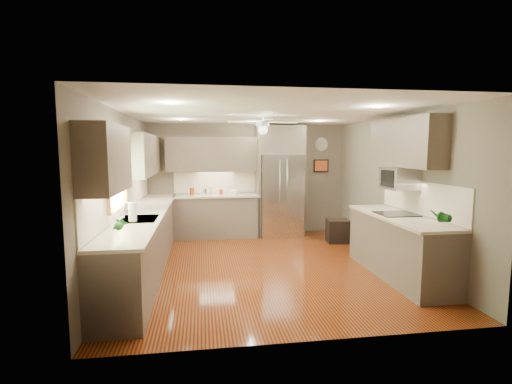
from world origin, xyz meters
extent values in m
plane|color=#471109|center=(0.00, 0.00, 0.00)|extent=(5.00, 5.00, 0.00)
plane|color=white|center=(0.00, 0.00, 2.50)|extent=(5.00, 5.00, 0.00)
plane|color=#655B4D|center=(0.00, 2.50, 1.25)|extent=(4.50, 0.00, 4.50)
plane|color=#655B4D|center=(0.00, -2.50, 1.25)|extent=(4.50, 0.00, 4.50)
plane|color=#655B4D|center=(-2.25, 0.00, 1.25)|extent=(0.00, 5.00, 5.00)
plane|color=#655B4D|center=(2.25, 0.00, 1.25)|extent=(0.00, 5.00, 5.00)
cylinder|color=maroon|center=(-1.25, 2.22, 1.02)|extent=(0.12, 0.12, 0.16)
cylinder|color=silver|center=(-0.97, 2.21, 1.01)|extent=(0.09, 0.09, 0.13)
cylinder|color=#BFBD8F|center=(-0.83, 2.22, 1.03)|extent=(0.13, 0.13, 0.17)
cylinder|color=maroon|center=(-0.62, 2.21, 1.00)|extent=(0.09, 0.09, 0.12)
imported|color=white|center=(-2.07, -0.04, 1.03)|extent=(0.10, 0.10, 0.17)
imported|color=#1A5C1E|center=(-1.95, -1.67, 1.09)|extent=(0.16, 0.11, 0.30)
imported|color=#1A5C1E|center=(1.91, -1.74, 1.09)|extent=(0.20, 0.18, 0.31)
imported|color=#BFBD8F|center=(-0.34, 2.19, 0.96)|extent=(0.25, 0.25, 0.05)
cube|color=brown|center=(-1.95, 0.15, 0.45)|extent=(0.60, 4.70, 0.90)
cube|color=beige|center=(-1.94, 0.15, 0.92)|extent=(0.65, 4.70, 0.04)
cube|color=beige|center=(-2.24, 0.15, 1.20)|extent=(0.02, 4.70, 0.50)
cube|color=brown|center=(-0.72, 2.20, 0.45)|extent=(1.85, 0.60, 0.90)
cube|color=beige|center=(-0.72, 2.19, 0.92)|extent=(1.85, 0.65, 0.04)
cube|color=beige|center=(-0.72, 2.49, 1.20)|extent=(1.85, 0.02, 0.50)
cube|color=brown|center=(-2.08, -1.60, 1.83)|extent=(0.33, 1.20, 0.75)
cube|color=brown|center=(-2.08, 1.30, 1.83)|extent=(0.33, 2.40, 0.75)
cube|color=brown|center=(-0.72, 2.33, 1.83)|extent=(2.15, 0.33, 0.75)
cube|color=brown|center=(2.08, -0.55, 2.03)|extent=(0.33, 1.70, 0.75)
cube|color=#BFF2B2|center=(-2.23, -0.50, 1.55)|extent=(0.01, 1.00, 0.80)
cube|color=brown|center=(-2.21, -0.50, 1.98)|extent=(0.05, 1.12, 0.06)
cube|color=brown|center=(-2.21, -0.50, 1.12)|extent=(0.05, 1.12, 0.06)
cube|color=brown|center=(-2.21, -1.03, 1.55)|extent=(0.05, 0.06, 0.80)
cube|color=brown|center=(-2.21, 0.03, 1.55)|extent=(0.05, 0.06, 0.80)
cube|color=silver|center=(-1.93, -0.50, 0.93)|extent=(0.50, 0.70, 0.03)
cube|color=#262626|center=(-1.93, -0.50, 0.89)|extent=(0.44, 0.62, 0.05)
cylinder|color=silver|center=(-2.13, -0.50, 1.05)|extent=(0.02, 0.02, 0.24)
cylinder|color=silver|center=(-2.07, -0.50, 1.17)|extent=(0.16, 0.02, 0.02)
cube|color=silver|center=(0.70, 2.14, 0.91)|extent=(0.92, 0.72, 1.82)
cube|color=black|center=(0.70, 1.80, 0.66)|extent=(0.88, 0.02, 0.02)
cube|color=black|center=(0.70, 1.79, 1.25)|extent=(0.01, 0.02, 1.00)
cylinder|color=silver|center=(0.62, 1.76, 1.25)|extent=(0.02, 0.02, 0.90)
cylinder|color=silver|center=(0.78, 1.76, 1.25)|extent=(0.02, 0.02, 0.90)
cube|color=brown|center=(0.70, 2.20, 2.14)|extent=(1.04, 0.60, 0.63)
cube|color=brown|center=(0.20, 2.20, 0.91)|extent=(0.06, 0.60, 1.82)
cube|color=brown|center=(1.20, 2.20, 0.91)|extent=(0.06, 0.60, 1.82)
cube|color=brown|center=(1.93, -0.80, 0.45)|extent=(0.65, 2.20, 0.90)
cube|color=beige|center=(1.91, -0.80, 0.92)|extent=(0.70, 2.20, 0.04)
cube|color=beige|center=(2.24, -0.80, 1.20)|extent=(0.02, 2.20, 0.50)
cube|color=black|center=(1.91, -0.70, 0.94)|extent=(0.56, 0.52, 0.01)
cube|color=silver|center=(2.03, -0.55, 1.48)|extent=(0.42, 0.55, 0.34)
cube|color=black|center=(1.82, -0.55, 1.48)|extent=(0.02, 0.40, 0.26)
cylinder|color=white|center=(0.00, 0.30, 2.46)|extent=(0.03, 0.03, 0.08)
cylinder|color=white|center=(0.00, 0.30, 2.36)|extent=(0.22, 0.22, 0.10)
sphere|color=white|center=(0.00, 0.30, 2.26)|extent=(0.16, 0.16, 0.16)
cube|color=white|center=(0.35, 0.30, 2.38)|extent=(0.48, 0.11, 0.01)
cube|color=white|center=(0.00, 0.65, 2.38)|extent=(0.11, 0.48, 0.01)
cube|color=white|center=(-0.35, 0.30, 2.38)|extent=(0.48, 0.11, 0.01)
cube|color=white|center=(0.00, -0.05, 2.38)|extent=(0.11, 0.48, 0.01)
cylinder|color=white|center=(-1.40, 1.30, 2.49)|extent=(0.14, 0.14, 0.01)
cylinder|color=white|center=(1.30, 1.30, 2.49)|extent=(0.14, 0.14, 0.01)
cylinder|color=white|center=(-1.40, -1.20, 2.49)|extent=(0.14, 0.14, 0.01)
cylinder|color=white|center=(1.30, -1.20, 2.49)|extent=(0.14, 0.14, 0.01)
cylinder|color=white|center=(0.00, 1.80, 2.49)|extent=(0.14, 0.14, 0.01)
cylinder|color=white|center=(1.75, 2.48, 2.05)|extent=(0.30, 0.03, 0.30)
cylinder|color=silver|center=(1.75, 2.47, 2.05)|extent=(0.29, 0.00, 0.29)
cube|color=black|center=(1.75, 2.48, 1.55)|extent=(0.36, 0.03, 0.30)
cube|color=#C25226|center=(1.75, 2.46, 1.55)|extent=(0.30, 0.01, 0.24)
cube|color=black|center=(1.77, 1.35, 0.23)|extent=(0.50, 0.50, 0.50)
cube|color=black|center=(1.77, 1.35, 0.46)|extent=(0.48, 0.48, 0.03)
cylinder|color=white|center=(-1.97, -0.75, 1.08)|extent=(0.11, 0.11, 0.26)
cylinder|color=silver|center=(-1.97, -0.75, 1.09)|extent=(0.02, 0.02, 0.27)
camera|label=1|loc=(-1.03, -5.93, 1.92)|focal=26.00mm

